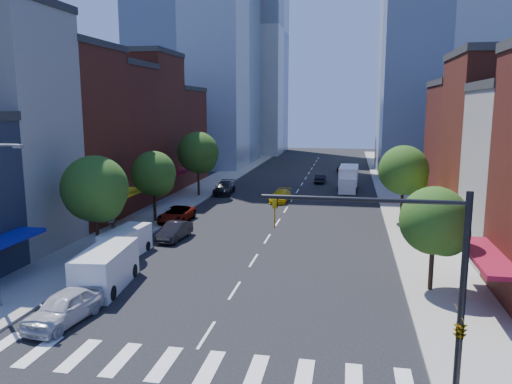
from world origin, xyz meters
TOP-DOWN VIEW (x-y plane):
  - ground at (0.00, 0.00)m, footprint 220.00×220.00m
  - sidewalk_left at (-12.50, 40.00)m, footprint 5.00×120.00m
  - sidewalk_right at (12.50, 40.00)m, footprint 5.00×120.00m
  - crosswalk at (0.00, -3.00)m, footprint 19.00×3.00m
  - bldg_left_2 at (-21.00, 20.50)m, footprint 12.00×9.00m
  - bldg_left_3 at (-21.00, 29.00)m, footprint 12.00×8.00m
  - bldg_left_4 at (-21.00, 37.50)m, footprint 12.00×9.00m
  - bldg_left_5 at (-21.00, 47.00)m, footprint 12.00×10.00m
  - bldg_right_3 at (21.00, 34.00)m, footprint 12.00×10.00m
  - tower_far_w at (-18.00, 95.00)m, footprint 18.00×18.00m
  - traffic_signal at (9.94, -4.50)m, footprint 7.24×2.24m
  - tree_left_near at (-11.35, 10.92)m, footprint 4.80×4.80m
  - tree_left_mid at (-11.35, 21.92)m, footprint 4.20×4.20m
  - tree_left_far at (-11.35, 35.92)m, footprint 5.00×5.00m
  - tree_right_near at (11.65, 7.92)m, footprint 4.00×4.00m
  - tree_right_far at (11.65, 25.92)m, footprint 4.60×4.60m
  - parked_car_front at (-7.50, -0.03)m, footprint 2.52×5.03m
  - parked_car_second at (-7.50, 16.34)m, footprint 1.88×4.50m
  - parked_car_third at (-9.50, 22.42)m, footprint 2.50×5.30m
  - parked_car_rear at (-8.81, 38.19)m, footprint 2.42×5.40m
  - cargo_van_near at (-7.80, 4.94)m, footprint 2.93×5.97m
  - cargo_van_far at (-9.51, 11.30)m, footprint 2.22×4.91m
  - taxi at (-1.15, 34.39)m, footprint 2.31×4.82m
  - traffic_car_oncoming at (2.49, 49.70)m, footprint 1.50×4.02m
  - traffic_car_far at (5.43, 61.38)m, footprint 2.06×4.07m
  - box_truck at (6.46, 43.95)m, footprint 2.61×7.82m
  - pedestrian_far at (-13.31, 16.81)m, footprint 0.82×1.01m

SIDE VIEW (x-z plane):
  - ground at x=0.00m, z-range 0.00..0.00m
  - crosswalk at x=0.00m, z-range 0.00..0.01m
  - sidewalk_left at x=-12.50m, z-range 0.00..0.15m
  - sidewalk_right at x=12.50m, z-range 0.00..0.15m
  - traffic_car_oncoming at x=2.49m, z-range 0.00..1.31m
  - traffic_car_far at x=5.43m, z-range 0.00..1.33m
  - taxi at x=-1.15m, z-range 0.00..1.36m
  - parked_car_second at x=-7.50m, z-range 0.00..1.45m
  - parked_car_third at x=-9.50m, z-range 0.00..1.46m
  - parked_car_rear at x=-8.81m, z-range 0.00..1.54m
  - parked_car_front at x=-7.50m, z-range 0.00..1.65m
  - cargo_van_far at x=-9.51m, z-range -0.01..2.03m
  - pedestrian_far at x=-13.31m, z-range 0.15..2.09m
  - cargo_van_near at x=-7.80m, z-range -0.01..2.44m
  - box_truck at x=6.46m, z-range -0.08..3.04m
  - traffic_signal at x=9.94m, z-range 0.16..8.16m
  - tree_right_near at x=11.65m, z-range 1.09..7.29m
  - tree_left_mid at x=-11.35m, z-range 1.20..7.85m
  - tree_right_far at x=11.65m, z-range 1.26..8.46m
  - tree_left_near at x=-11.35m, z-range 1.22..8.52m
  - tree_left_far at x=-11.35m, z-range 1.33..9.08m
  - bldg_left_5 at x=-21.00m, z-range 0.00..13.00m
  - bldg_right_3 at x=21.00m, z-range 0.00..13.00m
  - bldg_left_3 at x=-21.00m, z-range 0.00..15.00m
  - bldg_left_2 at x=-21.00m, z-range 0.00..16.00m
  - bldg_left_4 at x=-21.00m, z-range 0.00..17.00m
  - tower_far_w at x=-18.00m, z-range 0.00..56.00m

